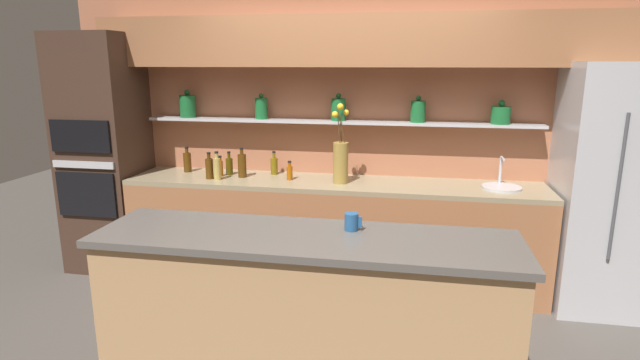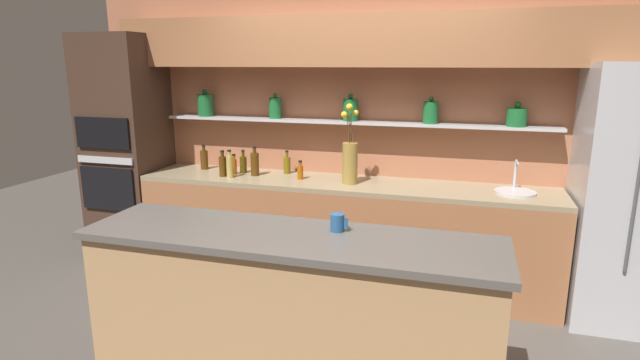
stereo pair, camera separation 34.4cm
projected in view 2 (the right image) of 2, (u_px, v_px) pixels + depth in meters
ground_plane at (313, 360)px, 3.30m from camera, size 12.00×12.00×0.00m
back_wall_unit at (364, 105)px, 4.37m from camera, size 5.20×0.44×2.60m
back_counter_unit at (341, 232)px, 4.39m from camera, size 3.58×0.62×0.92m
island_counter at (290, 320)px, 2.79m from camera, size 2.28×0.61×1.02m
oven_tower at (127, 150)px, 4.83m from camera, size 0.66×0.64×2.18m
flower_vase at (350, 159)px, 4.16m from camera, size 0.14×0.14×0.68m
sink_fixture at (515, 190)px, 3.90m from camera, size 0.31×0.31×0.25m
bottle_sauce_0 at (300, 171)px, 4.36m from camera, size 0.05×0.05×0.17m
bottle_spirit_1 at (255, 164)px, 4.49m from camera, size 0.07×0.07×0.26m
bottle_spirit_2 at (223, 166)px, 4.46m from camera, size 0.07×0.07×0.24m
bottle_oil_3 at (287, 165)px, 4.58m from camera, size 0.06×0.06×0.21m
bottle_spirit_4 at (204, 159)px, 4.76m from camera, size 0.07×0.07×0.24m
bottle_sauce_5 at (234, 166)px, 4.55m from camera, size 0.05×0.05×0.19m
bottle_spirit_6 at (230, 166)px, 4.41m from camera, size 0.06×0.06×0.25m
bottle_oil_7 at (243, 164)px, 4.60m from camera, size 0.06×0.06×0.21m
coffee_mug at (338, 223)px, 2.71m from camera, size 0.10×0.08×0.10m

